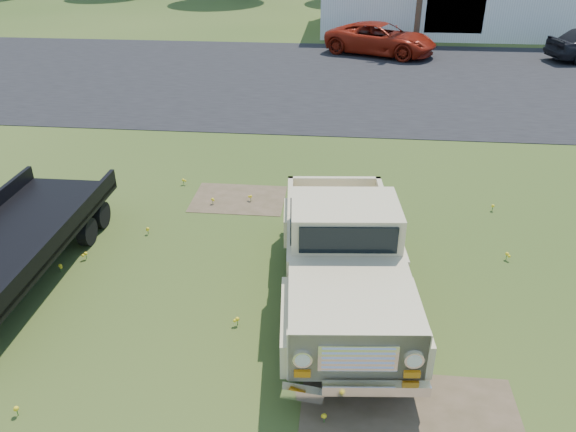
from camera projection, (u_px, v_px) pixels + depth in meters
The scene contains 7 objects.
ground at pixel (313, 289), 10.27m from camera, with size 140.00×140.00×0.00m, color #2F4817.
asphalt_lot at pixel (334, 78), 23.41m from camera, with size 90.00×14.00×0.02m, color black.
dirt_patch_a at pixel (411, 427), 7.51m from camera, with size 3.00×2.00×0.01m, color brown.
dirt_patch_b at pixel (239, 199), 13.51m from camera, with size 2.20×1.60×0.01m, color brown.
vintage_pickup_truck at pixel (343, 254), 9.48m from camera, with size 2.10×5.39×1.96m, color beige, non-canonical shape.
flatbed_trailer at pixel (7, 239), 10.23m from camera, with size 2.02×6.05×1.65m, color black, non-canonical shape.
red_pickup at pixel (381, 39), 27.02m from camera, with size 2.43×5.27×1.46m, color maroon.
Camera 1 is at (0.38, -8.41, 6.05)m, focal length 35.00 mm.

